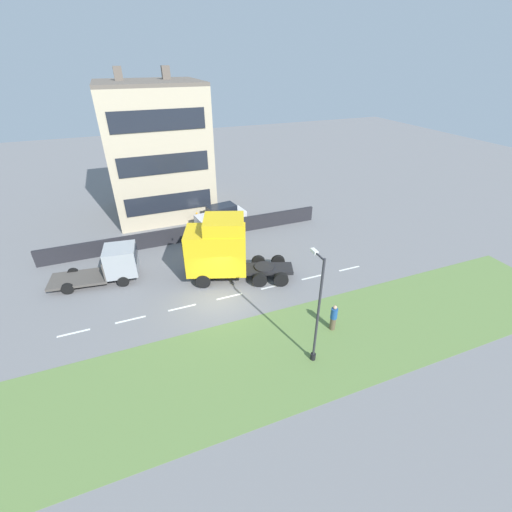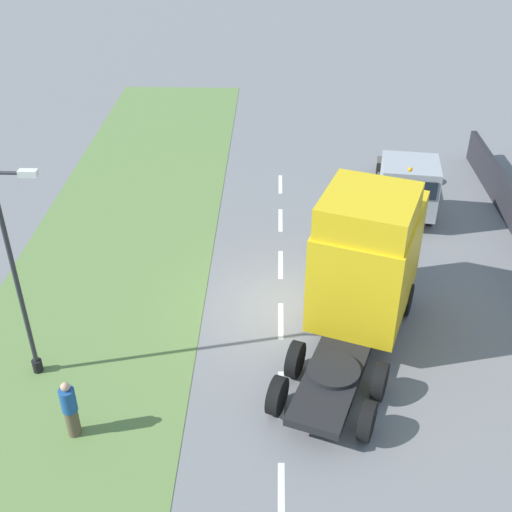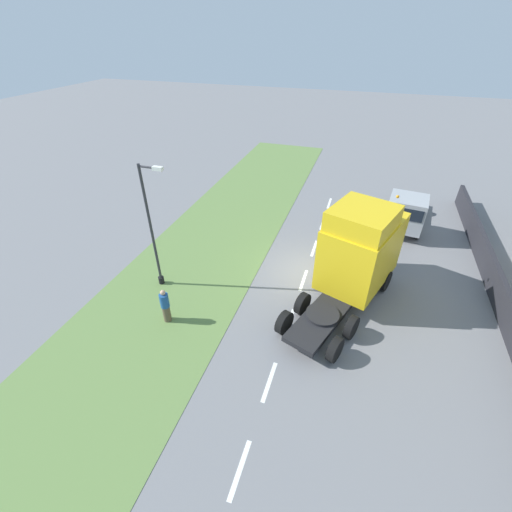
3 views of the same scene
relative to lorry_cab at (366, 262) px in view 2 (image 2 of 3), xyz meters
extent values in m
plane|color=slate|center=(-2.42, 0.90, -2.38)|extent=(120.00, 120.00, 0.00)
cube|color=#607F42|center=(-8.42, 0.90, -2.38)|extent=(7.00, 44.00, 0.01)
cube|color=white|center=(-2.42, -6.20, -2.38)|extent=(0.16, 1.80, 0.00)
cube|color=white|center=(-2.42, -3.00, -2.38)|extent=(0.16, 1.80, 0.00)
cube|color=white|center=(-2.42, 0.20, -2.38)|extent=(0.16, 1.80, 0.00)
cube|color=white|center=(-2.42, 3.40, -2.38)|extent=(0.16, 1.80, 0.00)
cube|color=white|center=(-2.42, 6.60, -2.38)|extent=(0.16, 1.80, 0.00)
cube|color=white|center=(-2.42, 9.80, -2.38)|extent=(0.16, 1.80, 0.00)
cube|color=black|center=(-0.47, -1.32, -1.72)|extent=(3.85, 7.54, 0.24)
cube|color=gold|center=(0.10, 0.27, -0.08)|extent=(3.81, 4.75, 3.04)
cube|color=black|center=(0.80, 2.24, -0.75)|extent=(2.09, 0.79, 1.70)
cube|color=black|center=(0.80, 2.24, 0.59)|extent=(2.21, 0.83, 0.97)
cube|color=gold|center=(-0.11, -0.31, 1.89)|extent=(3.21, 3.35, 0.90)
sphere|color=orange|center=(1.18, 1.20, 2.41)|extent=(0.14, 0.14, 0.14)
cylinder|color=black|center=(-1.03, -2.91, -1.54)|extent=(1.82, 1.82, 0.12)
cylinder|color=black|center=(-0.71, 1.55, -1.86)|extent=(0.65, 1.09, 1.04)
cylinder|color=black|center=(1.53, 0.76, -1.86)|extent=(0.65, 1.09, 1.04)
cylinder|color=black|center=(-2.03, -2.16, -1.86)|extent=(0.65, 1.09, 1.04)
cylinder|color=black|center=(0.22, -2.95, -1.86)|extent=(0.65, 1.09, 1.04)
cylinder|color=black|center=(-2.53, -3.57, -1.86)|extent=(0.65, 1.09, 1.04)
cylinder|color=black|center=(-0.28, -4.37, -1.86)|extent=(0.65, 1.09, 1.04)
cube|color=#999EA3|center=(2.46, 6.62, -0.82)|extent=(2.37, 2.35, 1.97)
cube|color=black|center=(2.33, 5.55, -0.43)|extent=(1.86, 0.27, 0.71)
cube|color=#4C4742|center=(2.83, 9.60, -1.89)|extent=(2.59, 4.15, 0.18)
cube|color=#4C4742|center=(2.60, 7.71, -1.12)|extent=(2.12, 0.36, 1.38)
cylinder|color=black|center=(3.43, 6.50, -1.98)|extent=(0.34, 0.82, 0.80)
cylinder|color=black|center=(1.48, 6.74, -1.98)|extent=(0.34, 0.82, 0.80)
cylinder|color=black|center=(3.88, 10.08, -1.98)|extent=(0.34, 0.82, 0.80)
cylinder|color=black|center=(1.93, 10.32, -1.98)|extent=(0.34, 0.82, 0.80)
cylinder|color=black|center=(-9.31, -2.29, -2.18)|extent=(0.28, 0.28, 0.40)
cylinder|color=#2D2D33|center=(-9.31, -2.29, 0.77)|extent=(0.13, 0.13, 6.30)
cylinder|color=#2D2D33|center=(-8.86, -2.29, 3.82)|extent=(0.90, 0.09, 0.09)
cube|color=silver|center=(-8.41, -2.29, 3.82)|extent=(0.44, 0.20, 0.16)
cylinder|color=brown|center=(-7.66, -4.54, -1.96)|extent=(0.34, 0.34, 0.84)
cylinder|color=#1E4C8C|center=(-7.66, -4.54, -1.21)|extent=(0.39, 0.39, 0.67)
sphere|color=tan|center=(-7.66, -4.54, -0.76)|extent=(0.23, 0.23, 0.23)
camera|label=1|loc=(-20.29, 5.29, 11.73)|focal=24.00mm
camera|label=2|loc=(-2.71, -15.64, 10.26)|focal=45.00mm
camera|label=3|loc=(-0.46, -13.84, 8.75)|focal=24.00mm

